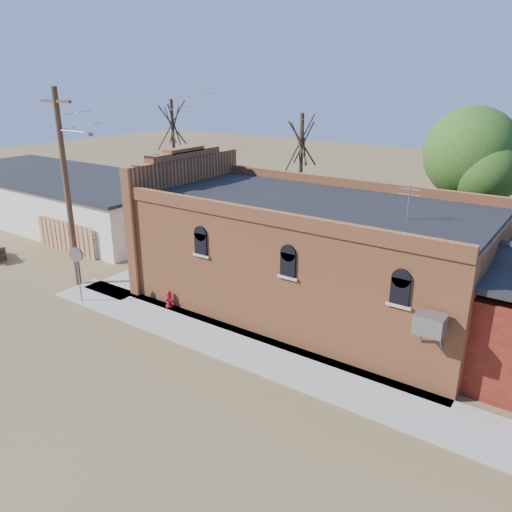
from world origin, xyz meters
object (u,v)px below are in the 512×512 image
Objects in this scene: brick_bar at (304,253)px; trash_barrel at (178,264)px; utility_pole at (67,186)px; stop_sign at (77,260)px; fire_hydrant at (169,299)px.

trash_barrel is at bearing -175.95° from brick_bar.
brick_bar is 1.82× the size of utility_pole.
brick_bar is 7.19m from trash_barrel.
stop_sign is at bearing -101.91° from trash_barrel.
fire_hydrant is (-4.44, -3.70, -1.90)m from brick_bar.
brick_bar reaches higher than trash_barrel.
utility_pole is (-9.79, -4.29, 2.43)m from brick_bar.
utility_pole reaches higher than trash_barrel.
fire_hydrant is 0.80× the size of trash_barrel.
fire_hydrant is at bearing -51.99° from trash_barrel.
utility_pole is at bearing -163.85° from fire_hydrant.
stop_sign is (-3.56, -1.80, 1.56)m from fire_hydrant.
brick_bar reaches higher than stop_sign.
fire_hydrant is (5.35, 0.60, -4.34)m from utility_pole.
fire_hydrant is at bearing 27.70° from stop_sign.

